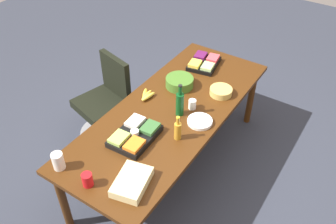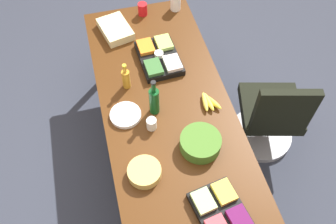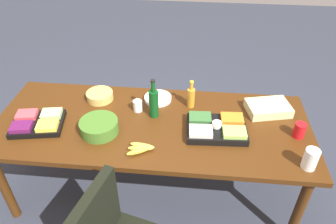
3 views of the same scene
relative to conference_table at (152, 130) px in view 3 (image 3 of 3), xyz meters
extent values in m
plane|color=#303441|center=(0.00, 0.00, -0.68)|extent=(10.00, 10.00, 0.00)
cube|color=#45240C|center=(0.00, 0.00, 0.05)|extent=(2.34, 0.93, 0.04)
cylinder|color=#45240C|center=(-1.08, -0.37, -0.32)|extent=(0.07, 0.07, 0.71)
cylinder|color=#45240C|center=(1.08, -0.37, -0.32)|extent=(0.07, 0.07, 0.71)
cylinder|color=#45240C|center=(-1.08, 0.37, -0.32)|extent=(0.07, 0.07, 0.71)
cylinder|color=#45240C|center=(1.08, 0.37, -0.32)|extent=(0.07, 0.07, 0.71)
cube|color=black|center=(0.20, 0.83, 0.03)|extent=(0.17, 0.43, 0.45)
cylinder|color=tan|center=(0.46, -0.27, 0.10)|extent=(0.25, 0.25, 0.06)
cylinder|color=#416E24|center=(0.36, 0.13, 0.12)|extent=(0.31, 0.31, 0.09)
cylinder|color=white|center=(0.13, -0.14, 0.12)|extent=(0.07, 0.07, 0.09)
cylinder|color=red|center=(-1.05, 0.04, 0.13)|extent=(0.08, 0.08, 0.11)
cube|color=black|center=(-0.48, 0.05, 0.10)|extent=(0.43, 0.32, 0.05)
cube|color=orange|center=(-0.59, -0.03, 0.14)|extent=(0.17, 0.13, 0.03)
cube|color=#366631|center=(-0.36, -0.02, 0.14)|extent=(0.17, 0.13, 0.03)
cube|color=#A2C75A|center=(-0.60, 0.12, 0.14)|extent=(0.17, 0.13, 0.03)
cube|color=silver|center=(-0.36, 0.13, 0.14)|extent=(0.17, 0.13, 0.03)
cylinder|color=white|center=(-0.48, 0.05, 0.14)|extent=(0.07, 0.07, 0.04)
cylinder|color=white|center=(-1.05, 0.34, 0.14)|extent=(0.10, 0.10, 0.14)
cube|color=black|center=(0.82, 0.12, 0.09)|extent=(0.40, 0.34, 0.04)
cube|color=#B1D381|center=(0.74, 0.03, 0.13)|extent=(0.16, 0.14, 0.03)
cube|color=#E6464F|center=(0.92, 0.06, 0.13)|extent=(0.16, 0.14, 0.03)
cube|color=yellow|center=(0.72, 0.17, 0.13)|extent=(0.16, 0.14, 0.03)
cube|color=#5A164B|center=(0.90, 0.20, 0.13)|extent=(0.16, 0.14, 0.03)
cube|color=beige|center=(-0.88, -0.23, 0.11)|extent=(0.36, 0.29, 0.07)
ellipsoid|color=yellow|center=(0.02, 0.27, 0.10)|extent=(0.17, 0.06, 0.04)
ellipsoid|color=yellow|center=(0.03, 0.30, 0.10)|extent=(0.17, 0.05, 0.04)
ellipsoid|color=yellow|center=(0.04, 0.33, 0.10)|extent=(0.17, 0.11, 0.04)
cylinder|color=#0D4419|center=(-0.01, -0.09, 0.18)|extent=(0.09, 0.09, 0.22)
cylinder|color=#0D4419|center=(-0.01, -0.09, 0.33)|extent=(0.04, 0.04, 0.09)
cylinder|color=black|center=(-0.01, -0.09, 0.38)|extent=(0.04, 0.04, 0.01)
cylinder|color=white|center=(-0.01, -0.30, 0.09)|extent=(0.28, 0.28, 0.03)
cylinder|color=#C18724|center=(-0.28, -0.24, 0.15)|extent=(0.07, 0.07, 0.16)
cylinder|color=#C18724|center=(-0.28, -0.24, 0.26)|extent=(0.03, 0.03, 0.06)
cylinder|color=gold|center=(-0.28, -0.24, 0.30)|extent=(0.04, 0.04, 0.01)
camera|label=1|loc=(-2.14, -1.36, 2.17)|focal=38.66mm
camera|label=2|loc=(1.47, -0.37, 2.19)|focal=38.81mm
camera|label=3|loc=(-0.31, 1.82, 1.58)|focal=34.34mm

